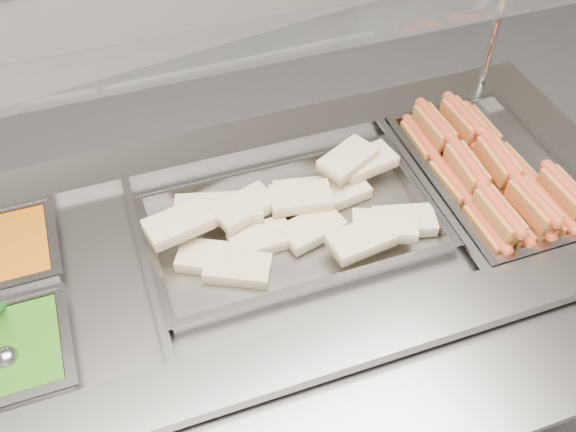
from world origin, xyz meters
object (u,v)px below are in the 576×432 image
sneeze_guard (234,49)px  pan_wraps (292,229)px  pan_hotdogs (490,180)px  serving_spoon (5,350)px  steam_counter (272,330)px

sneeze_guard → pan_wraps: sneeze_guard is taller
sneeze_guard → pan_hotdogs: sneeze_guard is taller
sneeze_guard → serving_spoon: bearing=-158.2°
pan_hotdogs → sneeze_guard: bearing=151.6°
pan_hotdogs → serving_spoon: serving_spoon is taller
pan_hotdogs → serving_spoon: 1.24m
steam_counter → serving_spoon: bearing=-175.4°
pan_hotdogs → pan_wraps: (-0.55, 0.09, 0.01)m
sneeze_guard → pan_wraps: size_ratio=2.28×
steam_counter → pan_wraps: pan_wraps is taller
steam_counter → pan_wraps: (0.06, -0.01, 0.42)m
pan_wraps → sneeze_guard: bearing=96.2°
serving_spoon → pan_hotdogs: bearing=-2.2°
pan_hotdogs → pan_wraps: same height
sneeze_guard → steam_counter: bearing=-99.1°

